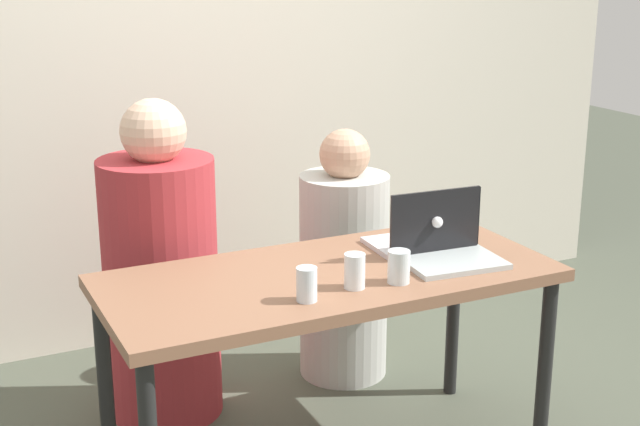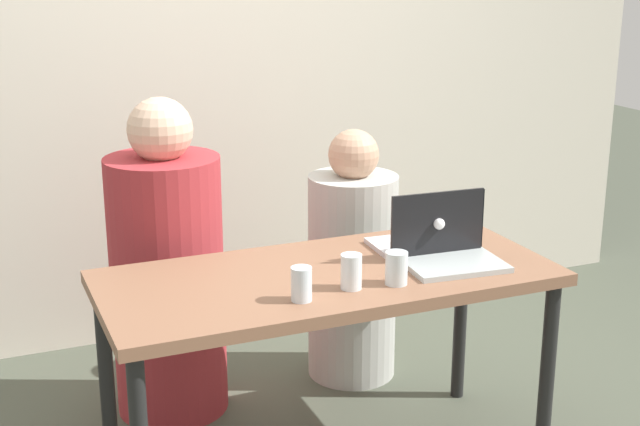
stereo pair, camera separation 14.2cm
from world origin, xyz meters
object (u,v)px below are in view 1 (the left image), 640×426
object	(u,v)px
water_glass_right	(399,269)
water_glass_center	(355,273)
water_glass_left	(307,286)
person_on_right	(344,268)
person_on_left	(161,279)
laptop_front_right	(447,247)
laptop_back_right	(423,236)

from	to	relation	value
water_glass_right	water_glass_center	bearing A→B (deg)	172.73
water_glass_left	person_on_right	bearing A→B (deg)	56.27
person_on_right	person_on_left	bearing A→B (deg)	-11.12
person_on_left	laptop_front_right	bearing A→B (deg)	125.10
laptop_back_right	water_glass_center	size ratio (longest dim) A/B	3.17
person_on_right	laptop_front_right	world-z (taller)	person_on_right
person_on_left	water_glass_center	distance (m)	0.90
person_on_left	person_on_right	world-z (taller)	person_on_left
laptop_back_right	water_glass_center	xyz separation A→B (m)	(-0.38, -0.22, -0.00)
laptop_back_right	water_glass_center	world-z (taller)	laptop_back_right
person_on_right	water_glass_center	distance (m)	0.92
person_on_right	laptop_front_right	xyz separation A→B (m)	(0.02, -0.70, 0.30)
water_glass_center	water_glass_left	world-z (taller)	water_glass_center
person_on_left	laptop_back_right	bearing A→B (deg)	130.81
person_on_left	water_glass_right	xyz separation A→B (m)	(0.53, -0.80, 0.22)
laptop_front_right	water_glass_center	world-z (taller)	laptop_front_right
water_glass_center	water_glass_left	size ratio (longest dim) A/B	1.06
water_glass_right	person_on_right	bearing A→B (deg)	74.30
water_glass_right	person_on_left	bearing A→B (deg)	123.51
laptop_back_right	water_glass_right	size ratio (longest dim) A/B	3.33
laptop_back_right	water_glass_left	size ratio (longest dim) A/B	3.34
person_on_right	water_glass_left	bearing A→B (deg)	45.16
person_on_left	water_glass_right	size ratio (longest dim) A/B	11.65
water_glass_left	water_glass_right	bearing A→B (deg)	2.30
water_glass_right	water_glass_left	world-z (taller)	same
water_glass_center	water_glass_right	distance (m)	0.15
water_glass_center	person_on_left	bearing A→B (deg)	116.29
person_on_right	laptop_back_right	size ratio (longest dim) A/B	2.99
person_on_right	water_glass_left	distance (m)	1.03
water_glass_left	laptop_back_right	bearing A→B (deg)	24.30
person_on_right	water_glass_center	xyz separation A→B (m)	(-0.37, -0.79, 0.30)
person_on_right	laptop_back_right	xyz separation A→B (m)	(0.01, -0.56, 0.30)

